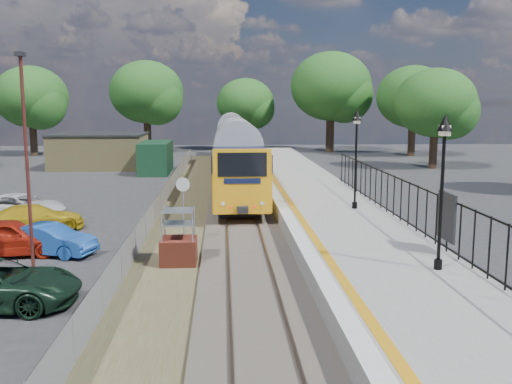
{
  "coord_description": "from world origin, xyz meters",
  "views": [
    {
      "loc": [
        -0.87,
        -20.09,
        5.79
      ],
      "look_at": [
        0.54,
        4.21,
        2.0
      ],
      "focal_mm": 40.0,
      "sensor_mm": 36.0,
      "label": 1
    }
  ],
  "objects": [
    {
      "name": "outbuilding",
      "position": [
        -10.91,
        31.21,
        1.52
      ],
      "size": [
        10.8,
        10.1,
        3.12
      ],
      "color": "tan",
      "rests_on": "ground"
    },
    {
      "name": "carpark_lamp",
      "position": [
        -7.64,
        -0.08,
        4.25
      ],
      "size": [
        0.25,
        0.5,
        7.5
      ],
      "color": "#4E1E1A",
      "rests_on": "ground"
    },
    {
      "name": "palisade_fence",
      "position": [
        6.55,
        2.24,
        1.84
      ],
      "size": [
        0.12,
        26.0,
        2.0
      ],
      "color": "black",
      "rests_on": "platform"
    },
    {
      "name": "car_red",
      "position": [
        -9.13,
        1.67,
        0.73
      ],
      "size": [
        4.48,
        2.34,
        1.46
      ],
      "primitive_type": "imported",
      "rotation": [
        0.0,
        0.0,
        1.72
      ],
      "color": "red",
      "rests_on": "ground"
    },
    {
      "name": "platform",
      "position": [
        4.2,
        8.0,
        0.45
      ],
      "size": [
        5.0,
        70.0,
        0.9
      ],
      "primitive_type": "cube",
      "color": "gray",
      "rests_on": "ground"
    },
    {
      "name": "track_bed",
      "position": [
        -0.47,
        9.67,
        0.09
      ],
      "size": [
        5.9,
        80.0,
        0.29
      ],
      "color": "#473F38",
      "rests_on": "ground"
    },
    {
      "name": "victorian_lamp_south",
      "position": [
        5.5,
        -4.0,
        4.3
      ],
      "size": [
        0.44,
        0.44,
        4.6
      ],
      "color": "black",
      "rests_on": "platform"
    },
    {
      "name": "car_blue",
      "position": [
        -7.59,
        1.7,
        0.6
      ],
      "size": [
        3.87,
        2.34,
        1.2
      ],
      "primitive_type": "imported",
      "rotation": [
        0.0,
        0.0,
        1.26
      ],
      "color": "#1C4FA9",
      "rests_on": "ground"
    },
    {
      "name": "platform_edge",
      "position": [
        2.14,
        8.0,
        0.9
      ],
      "size": [
        0.9,
        70.0,
        0.01
      ],
      "color": "silver",
      "rests_on": "platform"
    },
    {
      "name": "wire_fence",
      "position": [
        -4.2,
        12.0,
        0.6
      ],
      "size": [
        0.06,
        52.0,
        1.2
      ],
      "color": "#999EA3",
      "rests_on": "ground"
    },
    {
      "name": "victorian_lamp_north",
      "position": [
        5.3,
        6.0,
        4.3
      ],
      "size": [
        0.44,
        0.44,
        4.6
      ],
      "color": "black",
      "rests_on": "platform"
    },
    {
      "name": "train",
      "position": [
        0.0,
        26.17,
        2.34
      ],
      "size": [
        2.82,
        40.83,
        3.51
      ],
      "color": "orange",
      "rests_on": "ground"
    },
    {
      "name": "speed_sign",
      "position": [
        -2.5,
        2.74,
        1.95
      ],
      "size": [
        0.56,
        0.18,
        2.85
      ],
      "rotation": [
        0.0,
        0.0,
        -0.27
      ],
      "color": "#999EA3",
      "rests_on": "ground"
    },
    {
      "name": "brick_plinth",
      "position": [
        -2.5,
        0.03,
        0.99
      ],
      "size": [
        1.29,
        1.29,
        2.07
      ],
      "rotation": [
        0.0,
        0.0,
        -0.01
      ],
      "color": "maroon",
      "rests_on": "ground"
    },
    {
      "name": "car_white",
      "position": [
        -11.13,
        8.83,
        0.64
      ],
      "size": [
        4.94,
        3.06,
        1.28
      ],
      "primitive_type": "imported",
      "rotation": [
        0.0,
        0.0,
        1.35
      ],
      "color": "silver",
      "rests_on": "ground"
    },
    {
      "name": "tree_line",
      "position": [
        1.4,
        42.0,
        6.61
      ],
      "size": [
        56.8,
        43.8,
        11.88
      ],
      "color": "#332319",
      "rests_on": "ground"
    },
    {
      "name": "ground",
      "position": [
        0.0,
        0.0,
        0.0
      ],
      "size": [
        120.0,
        120.0,
        0.0
      ],
      "primitive_type": "plane",
      "color": "#2D2D30",
      "rests_on": "ground"
    },
    {
      "name": "car_yellow",
      "position": [
        -9.44,
        6.03,
        0.61
      ],
      "size": [
        4.53,
        3.12,
        1.22
      ],
      "primitive_type": "imported",
      "rotation": [
        0.0,
        0.0,
        1.94
      ],
      "color": "gold",
      "rests_on": "ground"
    }
  ]
}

